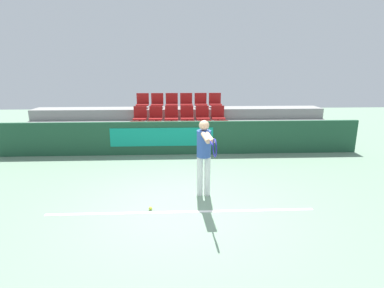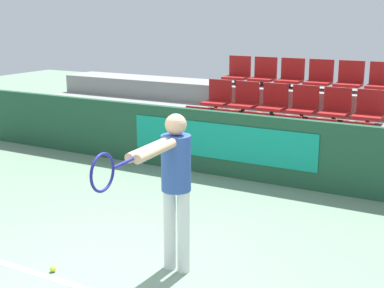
{
  "view_description": "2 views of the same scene",
  "coord_description": "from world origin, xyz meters",
  "px_view_note": "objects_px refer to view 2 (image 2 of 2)",
  "views": [
    {
      "loc": [
        -0.04,
        -5.46,
        2.73
      ],
      "look_at": [
        0.31,
        1.95,
        0.83
      ],
      "focal_mm": 28.0,
      "sensor_mm": 36.0,
      "label": 1
    },
    {
      "loc": [
        3.13,
        -3.78,
        2.64
      ],
      "look_at": [
        -0.04,
        1.94,
        1.02
      ],
      "focal_mm": 50.0,
      "sensor_mm": 36.0,
      "label": 2
    }
  ],
  "objects_px": {
    "stadium_chair_1": "(223,129)",
    "tennis_ball": "(53,269)",
    "stadium_chair_4": "(319,140)",
    "stadium_chair_16": "(349,79)",
    "stadium_chair_14": "(291,76)",
    "stadium_chair_2": "(253,133)",
    "stadium_chair_0": "(195,126)",
    "stadium_chair_12": "(238,73)",
    "stadium_chair_5": "(355,144)",
    "stadium_chair_17": "(381,81)",
    "stadium_chair_15": "(319,77)",
    "stadium_chair_13": "(264,74)",
    "stadium_chair_3": "(285,136)",
    "stadium_chair_7": "(245,100)",
    "stadium_chair_6": "(218,98)",
    "tennis_player": "(172,178)",
    "stadium_chair_10": "(335,107)",
    "stadium_chair_8": "(273,102)",
    "stadium_chair_11": "(369,110)",
    "stadium_chair_9": "(303,105)"
  },
  "relations": [
    {
      "from": "stadium_chair_5",
      "to": "tennis_ball",
      "type": "xyz_separation_m",
      "value": [
        -2.04,
        -4.6,
        -0.59
      ]
    },
    {
      "from": "stadium_chair_10",
      "to": "tennis_ball",
      "type": "height_order",
      "value": "stadium_chair_10"
    },
    {
      "from": "stadium_chair_0",
      "to": "stadium_chair_1",
      "type": "distance_m",
      "value": 0.57
    },
    {
      "from": "stadium_chair_1",
      "to": "tennis_ball",
      "type": "bearing_deg",
      "value": -86.82
    },
    {
      "from": "stadium_chair_12",
      "to": "tennis_player",
      "type": "relative_size",
      "value": 0.34
    },
    {
      "from": "stadium_chair_3",
      "to": "stadium_chair_4",
      "type": "height_order",
      "value": "same"
    },
    {
      "from": "stadium_chair_2",
      "to": "stadium_chair_4",
      "type": "height_order",
      "value": "same"
    },
    {
      "from": "stadium_chair_1",
      "to": "stadium_chair_14",
      "type": "height_order",
      "value": "stadium_chair_14"
    },
    {
      "from": "stadium_chair_3",
      "to": "stadium_chair_9",
      "type": "distance_m",
      "value": 1.01
    },
    {
      "from": "stadium_chair_2",
      "to": "stadium_chair_4",
      "type": "relative_size",
      "value": 1.0
    },
    {
      "from": "stadium_chair_0",
      "to": "stadium_chair_15",
      "type": "relative_size",
      "value": 1.0
    },
    {
      "from": "stadium_chair_0",
      "to": "stadium_chair_10",
      "type": "distance_m",
      "value": 2.51
    },
    {
      "from": "stadium_chair_4",
      "to": "stadium_chair_16",
      "type": "relative_size",
      "value": 1.0
    },
    {
      "from": "stadium_chair_1",
      "to": "stadium_chair_13",
      "type": "relative_size",
      "value": 1.0
    },
    {
      "from": "stadium_chair_12",
      "to": "stadium_chair_5",
      "type": "bearing_deg",
      "value": -32.96
    },
    {
      "from": "stadium_chair_1",
      "to": "stadium_chair_14",
      "type": "distance_m",
      "value": 2.1
    },
    {
      "from": "stadium_chair_3",
      "to": "stadium_chair_7",
      "type": "height_order",
      "value": "stadium_chair_7"
    },
    {
      "from": "stadium_chair_17",
      "to": "tennis_ball",
      "type": "relative_size",
      "value": 8.53
    },
    {
      "from": "stadium_chair_14",
      "to": "stadium_chair_17",
      "type": "distance_m",
      "value": 1.72
    },
    {
      "from": "stadium_chair_4",
      "to": "stadium_chair_12",
      "type": "xyz_separation_m",
      "value": [
        -2.3,
        1.86,
        0.79
      ]
    },
    {
      "from": "stadium_chair_6",
      "to": "stadium_chair_16",
      "type": "bearing_deg",
      "value": 22.06
    },
    {
      "from": "stadium_chair_3",
      "to": "stadium_chair_15",
      "type": "height_order",
      "value": "stadium_chair_15"
    },
    {
      "from": "stadium_chair_17",
      "to": "stadium_chair_1",
      "type": "bearing_deg",
      "value": -140.98
    },
    {
      "from": "stadium_chair_17",
      "to": "stadium_chair_15",
      "type": "bearing_deg",
      "value": 180.0
    },
    {
      "from": "stadium_chair_6",
      "to": "tennis_player",
      "type": "xyz_separation_m",
      "value": [
        1.94,
        -4.94,
        0.02
      ]
    },
    {
      "from": "stadium_chair_5",
      "to": "stadium_chair_15",
      "type": "bearing_deg",
      "value": 121.67
    },
    {
      "from": "stadium_chair_8",
      "to": "stadium_chair_12",
      "type": "distance_m",
      "value": 1.53
    },
    {
      "from": "stadium_chair_14",
      "to": "stadium_chair_16",
      "type": "xyz_separation_m",
      "value": [
        1.15,
        0.0,
        0.0
      ]
    },
    {
      "from": "stadium_chair_10",
      "to": "stadium_chair_14",
      "type": "relative_size",
      "value": 1.0
    },
    {
      "from": "stadium_chair_5",
      "to": "stadium_chair_6",
      "type": "relative_size",
      "value": 1.0
    },
    {
      "from": "stadium_chair_10",
      "to": "stadium_chair_14",
      "type": "distance_m",
      "value": 1.53
    },
    {
      "from": "stadium_chair_7",
      "to": "tennis_player",
      "type": "relative_size",
      "value": 0.34
    },
    {
      "from": "stadium_chair_5",
      "to": "stadium_chair_6",
      "type": "bearing_deg",
      "value": 162.04
    },
    {
      "from": "stadium_chair_1",
      "to": "stadium_chair_17",
      "type": "distance_m",
      "value": 3.06
    },
    {
      "from": "stadium_chair_3",
      "to": "stadium_chair_1",
      "type": "bearing_deg",
      "value": 180.0
    },
    {
      "from": "stadium_chair_12",
      "to": "stadium_chair_17",
      "type": "distance_m",
      "value": 2.87
    },
    {
      "from": "stadium_chair_3",
      "to": "stadium_chair_11",
      "type": "xyz_separation_m",
      "value": [
        1.15,
        0.93,
        0.4
      ]
    },
    {
      "from": "stadium_chair_5",
      "to": "stadium_chair_13",
      "type": "bearing_deg",
      "value": 140.98
    },
    {
      "from": "stadium_chair_12",
      "to": "tennis_player",
      "type": "xyz_separation_m",
      "value": [
        1.94,
        -5.87,
        -0.38
      ]
    },
    {
      "from": "stadium_chair_0",
      "to": "stadium_chair_14",
      "type": "relative_size",
      "value": 1.0
    },
    {
      "from": "stadium_chair_4",
      "to": "stadium_chair_17",
      "type": "xyz_separation_m",
      "value": [
        0.57,
        1.86,
        0.79
      ]
    },
    {
      "from": "stadium_chair_5",
      "to": "tennis_ball",
      "type": "height_order",
      "value": "stadium_chair_5"
    },
    {
      "from": "stadium_chair_2",
      "to": "tennis_player",
      "type": "bearing_deg",
      "value": -78.84
    },
    {
      "from": "stadium_chair_1",
      "to": "stadium_chair_10",
      "type": "distance_m",
      "value": 2.0
    },
    {
      "from": "stadium_chair_6",
      "to": "stadium_chair_14",
      "type": "bearing_deg",
      "value": 39.02
    },
    {
      "from": "stadium_chair_1",
      "to": "stadium_chair_17",
      "type": "relative_size",
      "value": 1.0
    },
    {
      "from": "stadium_chair_4",
      "to": "stadium_chair_12",
      "type": "bearing_deg",
      "value": 140.98
    },
    {
      "from": "stadium_chair_4",
      "to": "stadium_chair_14",
      "type": "height_order",
      "value": "stadium_chair_14"
    },
    {
      "from": "stadium_chair_0",
      "to": "tennis_ball",
      "type": "distance_m",
      "value": 4.71
    },
    {
      "from": "stadium_chair_12",
      "to": "stadium_chair_14",
      "type": "height_order",
      "value": "same"
    }
  ]
}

